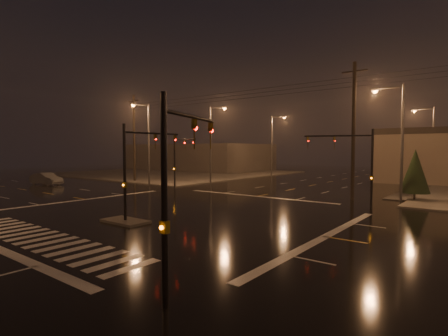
{
  "coord_description": "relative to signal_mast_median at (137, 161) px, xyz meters",
  "views": [
    {
      "loc": [
        17.6,
        -17.06,
        4.43
      ],
      "look_at": [
        1.01,
        4.58,
        3.0
      ],
      "focal_mm": 28.0,
      "sensor_mm": 36.0,
      "label": 1
    }
  ],
  "objects": [
    {
      "name": "signal_mast_se",
      "position": [
        10.23,
        -6.68,
        -0.04
      ],
      "size": [
        1.55,
        3.87,
        6.0
      ],
      "color": "black",
      "rests_on": "ground"
    },
    {
      "name": "ground",
      "position": [
        -0.0,
        3.07,
        -3.75
      ],
      "size": [
        140.0,
        140.0,
        0.0
      ],
      "primitive_type": "plane",
      "color": "black",
      "rests_on": "ground"
    },
    {
      "name": "median_island",
      "position": [
        -0.0,
        -0.93,
        -3.68
      ],
      "size": [
        3.0,
        1.6,
        0.15
      ],
      "primitive_type": "cube",
      "color": "#45423D",
      "rests_on": "ground"
    },
    {
      "name": "streetlight_4",
      "position": [
        11.18,
        39.07,
        2.05
      ],
      "size": [
        2.77,
        0.32,
        10.0
      ],
      "color": "#38383A",
      "rests_on": "ground"
    },
    {
      "name": "streetlight_2",
      "position": [
        -11.18,
        37.07,
        2.05
      ],
      "size": [
        2.77,
        0.32,
        10.0
      ],
      "color": "#38383A",
      "rests_on": "ground"
    },
    {
      "name": "streetlight_5",
      "position": [
        -16.0,
        14.26,
        2.05
      ],
      "size": [
        0.32,
        2.77,
        10.0
      ],
      "color": "#38383A",
      "rests_on": "ground"
    },
    {
      "name": "stop_bar_far",
      "position": [
        -0.0,
        14.07,
        -3.75
      ],
      "size": [
        16.0,
        0.5,
        0.01
      ],
      "primitive_type": "cube",
      "color": "beige",
      "rests_on": "ground"
    },
    {
      "name": "streetlight_1",
      "position": [
        -11.18,
        21.07,
        2.05
      ],
      "size": [
        2.77,
        0.32,
        10.0
      ],
      "color": "#38383A",
      "rests_on": "ground"
    },
    {
      "name": "signal_mast_ne",
      "position": [
        9.5,
        13.21,
        0.04
      ],
      "size": [
        4.84,
        1.86,
        6.0
      ],
      "color": "black",
      "rests_on": "ground"
    },
    {
      "name": "crosswalk",
      "position": [
        -0.0,
        -5.93,
        -3.75
      ],
      "size": [
        15.0,
        2.6,
        0.01
      ],
      "primitive_type": "cube",
      "color": "beige",
      "rests_on": "ground"
    },
    {
      "name": "signal_mast_median",
      "position": [
        0.0,
        0.0,
        0.0
      ],
      "size": [
        0.25,
        4.59,
        6.0
      ],
      "color": "black",
      "rests_on": "ground"
    },
    {
      "name": "commercial_block",
      "position": [
        -35.0,
        45.07,
        -0.95
      ],
      "size": [
        30.0,
        18.0,
        5.6
      ],
      "primitive_type": "cube",
      "color": "#3A3433",
      "rests_on": "ground"
    },
    {
      "name": "conifer_0",
      "position": [
        12.4,
        19.98,
        -1.16
      ],
      "size": [
        2.43,
        2.43,
        4.49
      ],
      "color": "black",
      "rests_on": "ground"
    },
    {
      "name": "sidewalk_nw",
      "position": [
        -30.0,
        33.07,
        -3.69
      ],
      "size": [
        36.0,
        36.0,
        0.12
      ],
      "primitive_type": "cube",
      "color": "#45423D",
      "rests_on": "ground"
    },
    {
      "name": "streetlight_3",
      "position": [
        11.18,
        19.07,
        2.05
      ],
      "size": [
        2.77,
        0.32,
        10.0
      ],
      "color": "#38383A",
      "rests_on": "ground"
    },
    {
      "name": "signal_mast_nw",
      "position": [
        -9.5,
        13.21,
        0.04
      ],
      "size": [
        4.84,
        1.86,
        6.0
      ],
      "color": "black",
      "rests_on": "ground"
    },
    {
      "name": "car_crossing",
      "position": [
        -26.94,
        7.19,
        -2.98
      ],
      "size": [
        4.86,
        2.34,
        1.54
      ],
      "primitive_type": "imported",
      "rotation": [
        0.0,
        0.0,
        1.73
      ],
      "color": "slate",
      "rests_on": "ground"
    },
    {
      "name": "utility_pole_0",
      "position": [
        -22.0,
        17.07,
        2.38
      ],
      "size": [
        2.2,
        0.32,
        12.0
      ],
      "color": "black",
      "rests_on": "ground"
    },
    {
      "name": "utility_pole_1",
      "position": [
        8.0,
        17.07,
        2.38
      ],
      "size": [
        2.2,
        0.32,
        12.0
      ],
      "color": "black",
      "rests_on": "ground"
    }
  ]
}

